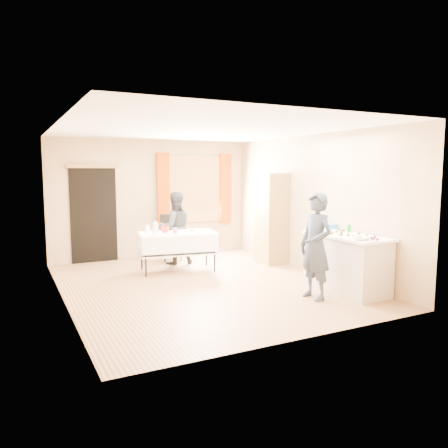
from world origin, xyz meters
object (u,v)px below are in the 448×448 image
party_table (178,248)px  chair (171,246)px  counter (346,263)px  girl (316,246)px  woman (175,228)px  cabinet (271,218)px

party_table → chair: bearing=85.8°
counter → party_table: size_ratio=0.93×
counter → chair: size_ratio=1.47×
party_table → girl: size_ratio=0.98×
girl → woman: (-1.00, 3.30, -0.05)m
girl → chair: bearing=-170.9°
cabinet → party_table: size_ratio=1.19×
party_table → cabinet: bearing=3.9°
counter → girl: bearing=-169.9°
counter → woman: size_ratio=0.97×
girl → party_table: bearing=-160.9°
counter → woman: bearing=118.6°
counter → girl: girl is taller
cabinet → girl: 2.63m
cabinet → girl: (-0.82, -2.50, -0.13)m
counter → party_table: (-1.92, 2.55, -0.01)m
woman → counter: bearing=122.5°
cabinet → woman: cabinet is taller
party_table → woman: (0.19, 0.63, 0.31)m
party_table → woman: 0.72m
girl → woman: 3.45m
counter → woman: woman is taller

